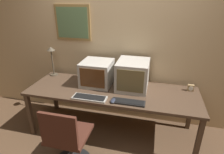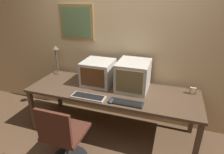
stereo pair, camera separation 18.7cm
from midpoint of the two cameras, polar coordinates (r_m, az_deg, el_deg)
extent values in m
cube|color=#D1B284|center=(2.89, 5.04, 10.73)|extent=(8.00, 0.05, 2.60)
cube|color=olive|center=(3.06, -8.99, 16.12)|extent=(0.57, 0.02, 0.53)
cube|color=#56754C|center=(3.05, -9.10, 16.09)|extent=(0.50, 0.01, 0.46)
cube|color=#4C3828|center=(2.66, 2.03, -4.38)|extent=(2.39, 0.79, 0.04)
cube|color=#4C3828|center=(3.08, -21.38, -9.62)|extent=(0.06, 0.06, 0.68)
cube|color=#4C3828|center=(2.54, 26.45, -18.57)|extent=(0.06, 0.06, 0.68)
cube|color=#4C3828|center=(3.55, -14.48, -4.03)|extent=(0.06, 0.06, 0.68)
cube|color=#4C3828|center=(3.09, 25.13, -10.12)|extent=(0.06, 0.06, 0.68)
cube|color=#B7B2A8|center=(2.77, -2.27, 1.37)|extent=(0.43, 0.43, 0.36)
cube|color=#563319|center=(2.58, -3.98, -0.24)|extent=(0.36, 0.01, 0.27)
cube|color=#B7B2A8|center=(2.64, 8.53, 0.45)|extent=(0.43, 0.48, 0.40)
cube|color=brown|center=(2.42, 7.47, -1.54)|extent=(0.35, 0.01, 0.31)
cube|color=#A8A399|center=(2.46, -5.06, -6.11)|extent=(0.45, 0.16, 0.02)
cube|color=black|center=(2.46, -5.07, -5.85)|extent=(0.41, 0.13, 0.00)
cube|color=black|center=(2.35, 6.57, -7.85)|extent=(0.42, 0.13, 0.02)
cube|color=black|center=(2.34, 6.59, -7.57)|extent=(0.39, 0.11, 0.00)
ellipsoid|color=#282D3D|center=(2.36, 1.99, -7.27)|extent=(0.06, 0.11, 0.04)
cube|color=#A38456|center=(2.80, 25.19, -3.84)|extent=(0.08, 0.05, 0.09)
cylinder|color=white|center=(2.77, 25.24, -4.08)|extent=(0.06, 0.00, 0.06)
cylinder|color=#4C4233|center=(3.31, -14.54, 1.25)|extent=(0.12, 0.12, 0.02)
cylinder|color=#4C4233|center=(3.24, -14.93, 4.79)|extent=(0.02, 0.02, 0.42)
cone|color=#4C4233|center=(3.18, -15.36, 8.69)|extent=(0.13, 0.13, 0.06)
cylinder|color=#282828|center=(2.50, -11.07, -20.08)|extent=(0.06, 0.06, 0.42)
cube|color=#472319|center=(2.35, -11.52, -16.05)|extent=(0.45, 0.45, 0.04)
cube|color=#472319|center=(2.08, -14.89, -14.77)|extent=(0.41, 0.04, 0.39)
camera|label=1|loc=(0.09, -87.90, 0.92)|focal=30.00mm
camera|label=2|loc=(0.09, 92.10, -0.92)|focal=30.00mm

